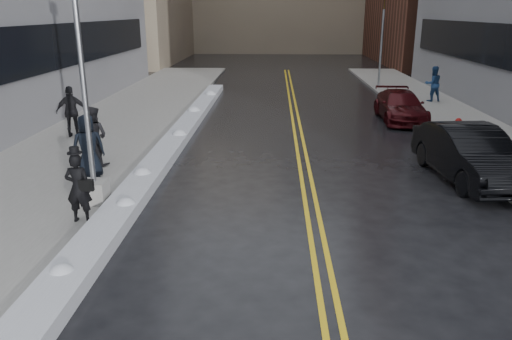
# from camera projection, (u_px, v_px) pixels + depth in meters

# --- Properties ---
(ground) EXTENTS (160.00, 160.00, 0.00)m
(ground) POSITION_uv_depth(u_px,v_px,m) (209.00, 242.00, 11.41)
(ground) COLOR black
(ground) RESTS_ON ground
(sidewalk_west) EXTENTS (5.50, 50.00, 0.15)m
(sidewalk_west) POSITION_uv_depth(u_px,v_px,m) (104.00, 134.00, 21.11)
(sidewalk_west) COLOR gray
(sidewalk_west) RESTS_ON ground
(sidewalk_east) EXTENTS (4.00, 50.00, 0.15)m
(sidewalk_east) POSITION_uv_depth(u_px,v_px,m) (481.00, 137.00, 20.54)
(sidewalk_east) COLOR gray
(sidewalk_east) RESTS_ON ground
(lane_line_left) EXTENTS (0.12, 50.00, 0.01)m
(lane_line_left) POSITION_uv_depth(u_px,v_px,m) (295.00, 137.00, 20.84)
(lane_line_left) COLOR gold
(lane_line_left) RESTS_ON ground
(lane_line_right) EXTENTS (0.12, 50.00, 0.01)m
(lane_line_right) POSITION_uv_depth(u_px,v_px,m) (302.00, 137.00, 20.83)
(lane_line_right) COLOR gold
(lane_line_right) RESTS_ON ground
(snow_ridge) EXTENTS (0.90, 30.00, 0.34)m
(snow_ridge) POSITION_uv_depth(u_px,v_px,m) (172.00, 145.00, 19.06)
(snow_ridge) COLOR silver
(snow_ridge) RESTS_ON ground
(lamppost) EXTENTS (0.65, 0.65, 7.62)m
(lamppost) POSITION_uv_depth(u_px,v_px,m) (87.00, 115.00, 12.66)
(lamppost) COLOR gray
(lamppost) RESTS_ON sidewalk_west
(fire_hydrant) EXTENTS (0.26, 0.26, 0.73)m
(fire_hydrant) POSITION_uv_depth(u_px,v_px,m) (458.00, 126.00, 20.44)
(fire_hydrant) COLOR maroon
(fire_hydrant) RESTS_ON sidewalk_east
(traffic_signal) EXTENTS (0.16, 0.20, 6.00)m
(traffic_signal) POSITION_uv_depth(u_px,v_px,m) (382.00, 37.00, 32.91)
(traffic_signal) COLOR gray
(traffic_signal) RESTS_ON sidewalk_east
(pedestrian_fedora) EXTENTS (0.63, 0.42, 1.72)m
(pedestrian_fedora) POSITION_uv_depth(u_px,v_px,m) (78.00, 188.00, 11.93)
(pedestrian_fedora) COLOR black
(pedestrian_fedora) RESTS_ON sidewalk_west
(pedestrian_b) EXTENTS (1.10, 0.95, 1.97)m
(pedestrian_b) POSITION_uv_depth(u_px,v_px,m) (93.00, 136.00, 16.33)
(pedestrian_b) COLOR black
(pedestrian_b) RESTS_ON sidewalk_west
(pedestrian_c) EXTENTS (1.15, 1.00, 1.97)m
(pedestrian_c) POSITION_uv_depth(u_px,v_px,m) (88.00, 147.00, 15.05)
(pedestrian_c) COLOR black
(pedestrian_c) RESTS_ON sidewalk_west
(pedestrian_d) EXTENTS (1.28, 0.76, 2.05)m
(pedestrian_d) POSITION_uv_depth(u_px,v_px,m) (72.00, 112.00, 20.09)
(pedestrian_d) COLOR black
(pedestrian_d) RESTS_ON sidewalk_west
(pedestrian_east) EXTENTS (1.06, 0.88, 1.96)m
(pedestrian_east) POSITION_uv_depth(u_px,v_px,m) (433.00, 84.00, 28.08)
(pedestrian_east) COLOR navy
(pedestrian_east) RESTS_ON sidewalk_east
(car_black) EXTENTS (2.32, 5.28, 1.69)m
(car_black) POSITION_uv_depth(u_px,v_px,m) (469.00, 154.00, 15.37)
(car_black) COLOR black
(car_black) RESTS_ON ground
(car_maroon) EXTENTS (2.05, 4.84, 1.39)m
(car_maroon) POSITION_uv_depth(u_px,v_px,m) (400.00, 106.00, 23.88)
(car_maroon) COLOR #36080C
(car_maroon) RESTS_ON ground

